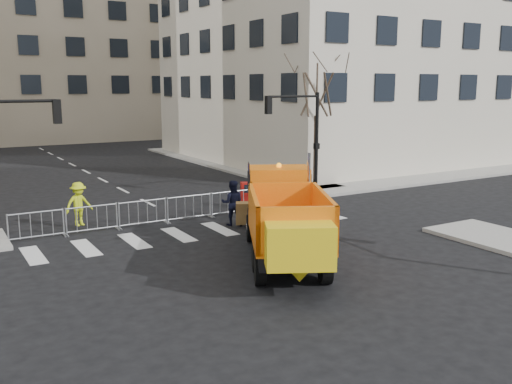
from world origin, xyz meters
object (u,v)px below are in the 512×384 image
plow_truck (285,216)px  newspaper_box (246,194)px  worker (79,204)px  cop_a (256,198)px  cop_b (232,203)px  cop_c (255,204)px

plow_truck → newspaper_box: plow_truck is taller
plow_truck → worker: (-4.77, 7.87, -0.51)m
worker → newspaper_box: size_ratio=1.62×
cop_a → worker: cop_a is taller
cop_b → cop_c: bearing=-165.8°
cop_c → newspaper_box: 3.07m
plow_truck → cop_c: (1.84, 5.08, -0.70)m
plow_truck → cop_a: size_ratio=4.65×
cop_a → cop_b: (-1.32, -0.26, -0.03)m
cop_c → worker: bearing=-92.5°
newspaper_box → worker: bearing=-160.1°
cop_a → newspaper_box: 2.49m
plow_truck → cop_b: bearing=17.3°
cop_b → cop_c: (0.94, -0.22, -0.10)m
cop_a → worker: size_ratio=1.09×
plow_truck → cop_b: size_ratio=4.78×
plow_truck → worker: 9.21m
plow_truck → cop_a: 6.02m
worker → cop_b: bearing=-37.5°
cop_a → newspaper_box: cop_a is taller
cop_c → worker: worker is taller
cop_c → newspaper_box: (1.17, 2.84, -0.15)m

